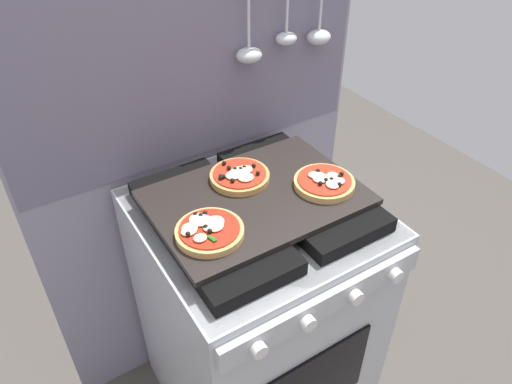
# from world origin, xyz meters

# --- Properties ---
(kitchen_backsplash) EXTENTS (1.10, 0.09, 1.55)m
(kitchen_backsplash) POSITION_xyz_m (0.00, 0.33, 0.79)
(kitchen_backsplash) COLOR gray
(kitchen_backsplash) RESTS_ON ground_plane
(stove) EXTENTS (0.60, 0.64, 0.90)m
(stove) POSITION_xyz_m (-0.00, -0.00, 0.45)
(stove) COLOR #B7BABF
(stove) RESTS_ON ground_plane
(baking_tray) EXTENTS (0.54, 0.38, 0.02)m
(baking_tray) POSITION_xyz_m (0.00, 0.00, 0.91)
(baking_tray) COLOR black
(baking_tray) RESTS_ON stove
(pizza_left) EXTENTS (0.16, 0.16, 0.03)m
(pizza_left) POSITION_xyz_m (-0.18, -0.07, 0.93)
(pizza_left) COLOR tan
(pizza_left) RESTS_ON baking_tray
(pizza_right) EXTENTS (0.16, 0.16, 0.03)m
(pizza_right) POSITION_xyz_m (0.18, -0.06, 0.93)
(pizza_right) COLOR tan
(pizza_right) RESTS_ON baking_tray
(pizza_center) EXTENTS (0.16, 0.16, 0.03)m
(pizza_center) POSITION_xyz_m (-0.00, 0.08, 0.93)
(pizza_center) COLOR tan
(pizza_center) RESTS_ON baking_tray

